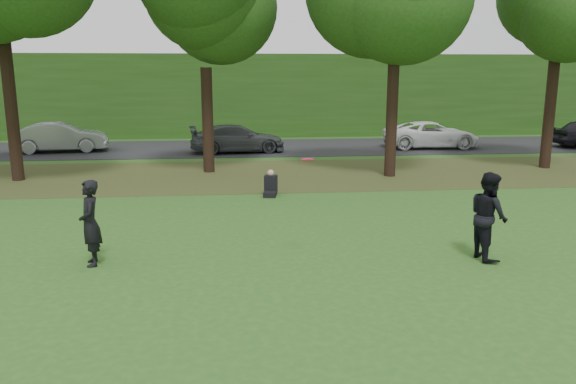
{
  "coord_description": "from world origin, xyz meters",
  "views": [
    {
      "loc": [
        -2.02,
        -8.6,
        3.97
      ],
      "look_at": [
        -0.8,
        3.73,
        1.3
      ],
      "focal_mm": 35.0,
      "sensor_mm": 36.0,
      "label": 1
    }
  ],
  "objects_px": {
    "player_right": "(488,216)",
    "seated_person": "(271,186)",
    "player_left": "(90,223)",
    "frisbee": "(307,160)"
  },
  "relations": [
    {
      "from": "frisbee",
      "to": "player_left",
      "type": "bearing_deg",
      "value": 174.91
    },
    {
      "from": "player_left",
      "to": "seated_person",
      "type": "relative_size",
      "value": 2.17
    },
    {
      "from": "player_right",
      "to": "player_left",
      "type": "bearing_deg",
      "value": 83.7
    },
    {
      "from": "player_right",
      "to": "frisbee",
      "type": "xyz_separation_m",
      "value": [
        -3.91,
        0.01,
        1.27
      ]
    },
    {
      "from": "player_left",
      "to": "frisbee",
      "type": "xyz_separation_m",
      "value": [
        4.46,
        -0.4,
        1.32
      ]
    },
    {
      "from": "player_left",
      "to": "seated_person",
      "type": "bearing_deg",
      "value": 132.5
    },
    {
      "from": "player_right",
      "to": "seated_person",
      "type": "relative_size",
      "value": 2.29
    },
    {
      "from": "player_left",
      "to": "seated_person",
      "type": "height_order",
      "value": "player_left"
    },
    {
      "from": "frisbee",
      "to": "seated_person",
      "type": "height_order",
      "value": "frisbee"
    },
    {
      "from": "player_right",
      "to": "seated_person",
      "type": "bearing_deg",
      "value": 28.22
    }
  ]
}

